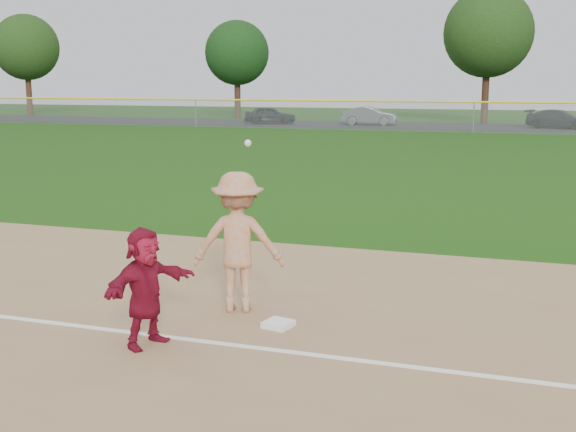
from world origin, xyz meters
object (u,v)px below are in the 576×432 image
(car_left, at_px, (270,115))
(car_mid, at_px, (369,116))
(first_base, at_px, (278,324))
(base_runner, at_px, (145,287))
(car_right, at_px, (559,119))

(car_left, bearing_deg, car_mid, -99.42)
(first_base, bearing_deg, car_mid, 100.55)
(base_runner, relative_size, car_mid, 0.37)
(car_right, bearing_deg, base_runner, -170.79)
(car_mid, xyz_separation_m, car_right, (13.76, -0.05, -0.02))
(first_base, distance_m, car_right, 46.46)
(first_base, xyz_separation_m, base_runner, (-1.38, -1.18, 0.73))
(base_runner, relative_size, car_right, 0.34)
(first_base, xyz_separation_m, car_right, (5.16, 46.17, 0.62))
(base_runner, distance_m, car_right, 47.80)
(base_runner, distance_m, car_mid, 47.95)
(first_base, relative_size, car_left, 0.09)
(car_right, bearing_deg, first_base, -169.31)
(base_runner, relative_size, car_left, 0.38)
(base_runner, xyz_separation_m, car_left, (-15.02, 46.44, -0.09))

